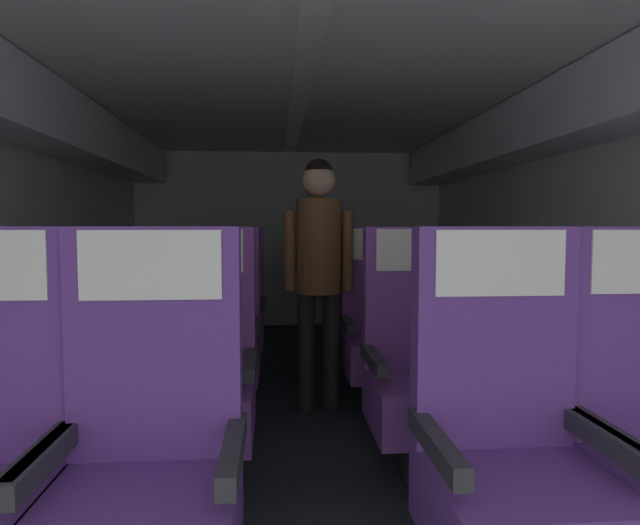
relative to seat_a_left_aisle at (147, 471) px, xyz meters
The scene contains 17 objects.
ground 1.90m from the seat_a_left_aisle, 73.58° to the left, with size 3.82×6.55×0.02m, color #23282D.
fuselage_shell 2.33m from the seat_a_left_aisle, 75.56° to the left, with size 3.70×6.20×2.08m.
seat_a_left_aisle is the anchor object (origin of this frame).
seat_a_right_window 1.03m from the seat_a_left_aisle, ahead, with size 0.53×0.51×1.16m.
seat_b_left_window 1.07m from the seat_a_left_aisle, 117.91° to the left, with size 0.53×0.51×1.16m.
seat_b_left_aisle 0.93m from the seat_a_left_aisle, 89.69° to the left, with size 0.53×0.51×1.16m.
seat_b_right_aisle 1.80m from the seat_a_left_aisle, 31.28° to the left, with size 0.53×0.51×1.16m.
seat_b_right_window 1.40m from the seat_a_left_aisle, 42.63° to the left, with size 0.53×0.51×1.16m.
seat_c_left_window 1.92m from the seat_a_left_aisle, 105.15° to the left, with size 0.53×0.51×1.16m.
seat_c_left_aisle 1.87m from the seat_a_left_aisle, 89.99° to the left, with size 0.53×0.51×1.16m.
seat_c_right_aisle 2.40m from the seat_a_left_aisle, 50.55° to the left, with size 0.53×0.51×1.16m.
seat_c_right_window 2.13m from the seat_a_left_aisle, 61.05° to the left, with size 0.53×0.51×1.16m.
seat_d_left_window 2.82m from the seat_a_left_aisle, 100.07° to the left, with size 0.53×0.51×1.16m.
seat_d_left_aisle 2.77m from the seat_a_left_aisle, 89.87° to the left, with size 0.53×0.51×1.16m.
seat_d_right_aisle 3.17m from the seat_a_left_aisle, 60.88° to the left, with size 0.53×0.51×1.16m.
seat_d_right_window 2.97m from the seat_a_left_aisle, 69.48° to the left, with size 0.53×0.51×1.16m.
flight_attendant 2.02m from the seat_a_left_aisle, 71.51° to the left, with size 0.43×0.28×1.57m.
Camera 1 is at (-0.16, -0.15, 1.15)m, focal length 30.18 mm.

